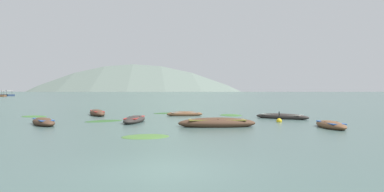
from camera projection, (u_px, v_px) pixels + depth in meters
ground_plane at (190, 91)px, 1509.65m from camera, size 6000.00×6000.00×0.00m
mountain_1 at (1, 65)px, 1625.01m from camera, size 587.76×587.76×231.98m
mountain_2 at (148, 44)px, 1374.01m from camera, size 954.29×954.29×346.59m
rowboat_0 at (42, 122)px, 23.24m from camera, size 2.97×3.79×0.56m
rowboat_1 at (329, 125)px, 21.36m from camera, size 1.21×3.48×0.51m
rowboat_2 at (216, 123)px, 22.04m from camera, size 4.68×1.78×0.68m
rowboat_3 at (96, 113)px, 32.49m from camera, size 2.79×4.68×0.62m
rowboat_4 at (183, 114)px, 31.71m from camera, size 3.16×1.27×0.47m
rowboat_5 at (133, 120)px, 25.29m from camera, size 1.43×4.38×0.53m
rowboat_6 at (280, 117)px, 28.42m from camera, size 4.02×3.44×0.50m
ferry_0 at (1, 95)px, 152.88m from camera, size 9.93×6.29×2.54m
mooring_buoy at (278, 121)px, 25.30m from camera, size 0.37×0.37×0.83m
weed_patch_0 at (229, 115)px, 32.33m from camera, size 2.38×3.10×0.14m
weed_patch_1 at (144, 137)px, 17.18m from camera, size 2.80×2.62×0.14m
weed_patch_3 at (33, 117)px, 30.65m from camera, size 2.98×2.76×0.14m
weed_patch_4 at (167, 113)px, 35.11m from camera, size 3.05×2.26×0.14m
weed_patch_6 at (102, 121)px, 26.00m from camera, size 3.02×2.90×0.14m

